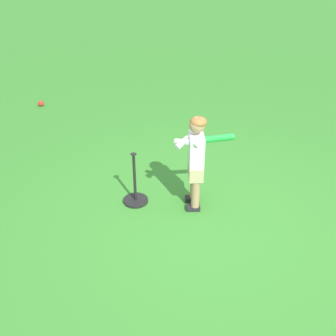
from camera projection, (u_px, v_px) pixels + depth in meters
ground_plane at (211, 228)px, 4.42m from camera, size 40.00×40.00×0.00m
child_batter at (196, 155)px, 4.43m from camera, size 0.32×0.63×1.08m
play_ball_near_batter at (41, 103)px, 7.17m from camera, size 0.10×0.10×0.10m
batting_tee at (135, 194)px, 4.77m from camera, size 0.28×0.28×0.62m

